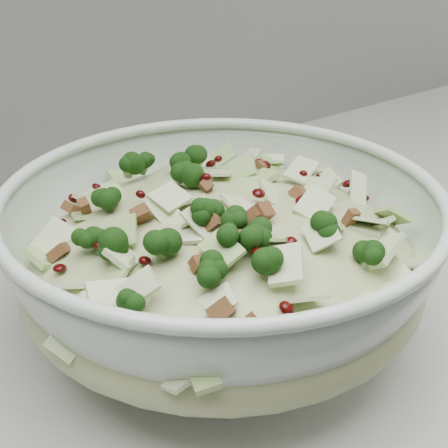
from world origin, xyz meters
The scene contains 2 objects.
mixing_bowl centered at (0.57, 1.60, 0.97)m, with size 0.39×0.39×0.14m.
salad centered at (0.57, 1.60, 0.99)m, with size 0.42×0.42×0.14m.
Camera 1 is at (0.32, 1.26, 1.23)m, focal length 50.00 mm.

